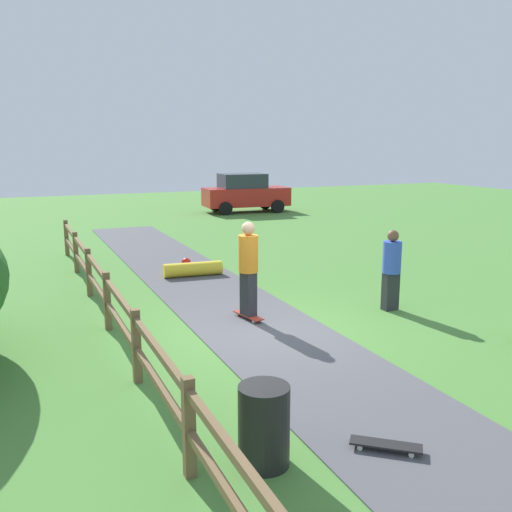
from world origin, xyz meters
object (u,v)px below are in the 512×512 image
trash_bin (264,426)px  parked_car_red (245,193)px  skater_riding (248,265)px  skateboard_loose (386,445)px  skater_fallen (192,269)px  bystander_blue (392,266)px

trash_bin → parked_car_red: bearing=67.9°
skater_riding → skateboard_loose: (-0.46, -5.07, -1.02)m
skateboard_loose → parked_car_red: parked_car_red is taller
skater_fallen → skateboard_loose: size_ratio=2.07×
trash_bin → bystander_blue: bearing=41.2°
skater_fallen → parked_car_red: parked_car_red is taller
skater_riding → parked_car_red: size_ratio=0.45×
skater_fallen → skateboard_loose: skater_fallen is taller
skater_riding → skater_fallen: bearing=88.6°
bystander_blue → trash_bin: bearing=-138.8°
parked_car_red → skateboard_loose: bearing=-108.5°
skater_riding → skateboard_loose: skater_riding is taller
trash_bin → skater_fallen: 8.95m
trash_bin → skater_fallen: (1.92, 8.73, -0.25)m
trash_bin → skater_fallen: size_ratio=0.58×
bystander_blue → skater_fallen: bearing=122.3°
bystander_blue → parked_car_red: bearing=77.5°
skater_riding → skater_fallen: skater_riding is taller
skater_riding → bystander_blue: (2.97, -0.54, -0.18)m
trash_bin → skater_riding: (1.82, 4.73, 0.65)m
trash_bin → skateboard_loose: size_ratio=1.21×
trash_bin → skateboard_loose: bearing=-13.8°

